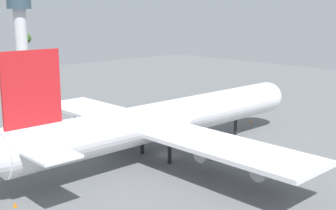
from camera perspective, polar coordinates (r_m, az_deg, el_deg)
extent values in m
plane|color=slate|center=(84.91, 0.00, -6.29)|extent=(276.49, 276.49, 0.00)
cylinder|color=silver|center=(83.01, 0.00, -1.78)|extent=(62.91, 6.79, 6.79)
sphere|color=silver|center=(106.58, 12.41, 1.01)|extent=(6.65, 6.65, 6.65)
sphere|color=silver|center=(66.34, -20.31, -6.09)|extent=(5.77, 5.77, 5.77)
cube|color=red|center=(66.31, -16.87, 1.99)|extent=(8.81, 0.50, 10.86)
cube|color=silver|center=(62.87, -15.25, -5.77)|extent=(5.66, 10.18, 0.36)
cube|color=silver|center=(72.24, -19.31, -3.73)|extent=(5.66, 10.18, 0.36)
cube|color=silver|center=(69.95, 7.70, -5.39)|extent=(10.70, 29.82, 0.70)
cube|color=silver|center=(94.18, -8.49, -0.89)|extent=(10.70, 29.82, 0.70)
cylinder|color=gray|center=(73.94, 5.45, -5.82)|extent=(5.43, 2.85, 2.85)
cylinder|color=gray|center=(67.60, 12.56, -7.78)|extent=(5.43, 2.85, 2.85)
cylinder|color=gray|center=(91.63, -6.34, -2.34)|extent=(5.43, 2.85, 2.85)
cylinder|color=gray|center=(100.44, -10.14, -1.18)|extent=(5.43, 2.85, 2.85)
cylinder|color=black|center=(98.75, 8.54, -2.75)|extent=(0.70, 0.70, 3.47)
cylinder|color=black|center=(79.73, 0.20, -6.20)|extent=(0.70, 0.70, 3.47)
cylinder|color=black|center=(85.05, -3.28, -5.05)|extent=(0.70, 0.70, 3.47)
cube|color=#333338|center=(124.41, 7.93, 0.13)|extent=(2.00, 1.81, 1.86)
cube|color=white|center=(123.23, 8.76, -0.13)|extent=(2.06, 2.82, 1.32)
cylinder|color=black|center=(125.44, 8.19, -0.21)|extent=(0.33, 0.84, 0.82)
cylinder|color=black|center=(123.78, 7.63, -0.36)|extent=(0.33, 0.84, 0.82)
cylinder|color=black|center=(123.92, 9.22, -0.39)|extent=(0.33, 0.84, 0.82)
cylinder|color=black|center=(122.24, 8.67, -0.55)|extent=(0.33, 0.84, 0.82)
cone|color=orange|center=(109.91, 10.44, -2.05)|extent=(0.50, 0.50, 0.71)
cone|color=orange|center=(66.66, -18.79, -11.85)|extent=(0.54, 0.54, 0.77)
cylinder|color=silver|center=(236.43, -18.10, 8.20)|extent=(6.13, 6.13, 27.04)
cylinder|color=#334756|center=(236.09, -18.35, 12.08)|extent=(11.65, 11.65, 4.96)
cylinder|color=#51381E|center=(277.94, -17.49, 6.80)|extent=(0.61, 0.61, 8.54)
sphere|color=#355925|center=(277.52, -17.57, 8.07)|extent=(6.32, 6.32, 6.32)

